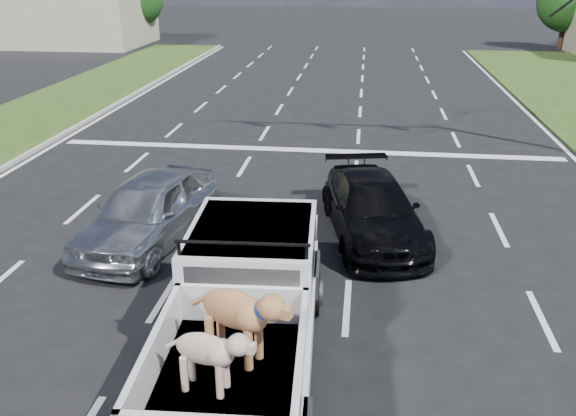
{
  "coord_description": "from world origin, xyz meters",
  "views": [
    {
      "loc": [
        1.88,
        -9.89,
        5.99
      ],
      "look_at": [
        0.39,
        2.0,
        1.12
      ],
      "focal_mm": 38.0,
      "sensor_mm": 36.0,
      "label": 1
    }
  ],
  "objects_px": {
    "pickup_truck": "(244,312)",
    "silver_sedan": "(148,210)",
    "traffic_signal": "(543,5)",
    "black_coupe": "(373,209)"
  },
  "relations": [
    {
      "from": "pickup_truck",
      "to": "silver_sedan",
      "type": "xyz_separation_m",
      "value": [
        -3.04,
        4.36,
        -0.25
      ]
    },
    {
      "from": "traffic_signal",
      "to": "black_coupe",
      "type": "relative_size",
      "value": 1.94
    },
    {
      "from": "silver_sedan",
      "to": "pickup_truck",
      "type": "bearing_deg",
      "value": -46.0
    },
    {
      "from": "traffic_signal",
      "to": "black_coupe",
      "type": "height_order",
      "value": "traffic_signal"
    },
    {
      "from": "pickup_truck",
      "to": "silver_sedan",
      "type": "relative_size",
      "value": 1.31
    },
    {
      "from": "pickup_truck",
      "to": "traffic_signal",
      "type": "bearing_deg",
      "value": 57.96
    },
    {
      "from": "black_coupe",
      "to": "pickup_truck",
      "type": "bearing_deg",
      "value": -122.27
    },
    {
      "from": "traffic_signal",
      "to": "pickup_truck",
      "type": "xyz_separation_m",
      "value": [
        -6.97,
        -12.57,
        -3.69
      ]
    },
    {
      "from": "traffic_signal",
      "to": "pickup_truck",
      "type": "height_order",
      "value": "traffic_signal"
    },
    {
      "from": "traffic_signal",
      "to": "pickup_truck",
      "type": "bearing_deg",
      "value": -119.01
    }
  ]
}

